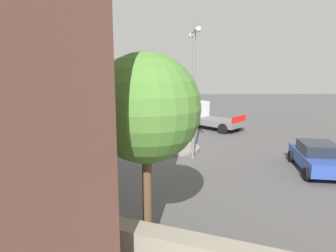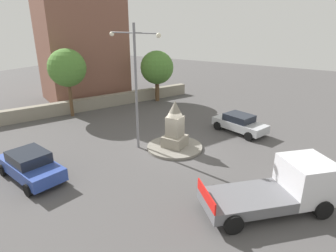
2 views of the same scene
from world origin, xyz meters
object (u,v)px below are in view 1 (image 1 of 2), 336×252
at_px(streetlamp, 194,78).
at_px(tree_near_wall, 146,109).
at_px(monument, 172,126).
at_px(car_silver_parked_left, 102,130).
at_px(truck_white_waiting, 203,115).
at_px(car_blue_parked_right, 317,157).

bearing_deg(streetlamp, tree_near_wall, -14.72).
bearing_deg(monument, tree_near_wall, -6.34).
relative_size(streetlamp, car_silver_parked_left, 1.79).
distance_m(monument, car_silver_parked_left, 5.78).
xyz_separation_m(car_silver_parked_left, tree_near_wall, (13.85, 3.81, 3.49)).
distance_m(streetlamp, truck_white_waiting, 10.37).
height_order(truck_white_waiting, tree_near_wall, tree_near_wall).
relative_size(monument, streetlamp, 0.39).
distance_m(car_silver_parked_left, tree_near_wall, 14.78).
height_order(streetlamp, truck_white_waiting, streetlamp).
bearing_deg(car_silver_parked_left, truck_white_waiting, 119.94).
relative_size(monument, car_blue_parked_right, 0.68).
relative_size(car_blue_parked_right, car_silver_parked_left, 1.04).
relative_size(monument, car_silver_parked_left, 0.70).
bearing_deg(monument, car_silver_parked_left, -118.16).
bearing_deg(car_silver_parked_left, streetlamp, 51.81).
bearing_deg(streetlamp, car_blue_parked_right, 68.05).
bearing_deg(car_silver_parked_left, car_blue_parked_right, 59.26).
height_order(monument, truck_white_waiting, monument).
xyz_separation_m(streetlamp, car_silver_parked_left, (-4.85, -6.17, -4.01)).
distance_m(car_blue_parked_right, truck_white_waiting, 12.73).
bearing_deg(streetlamp, monument, -152.43).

